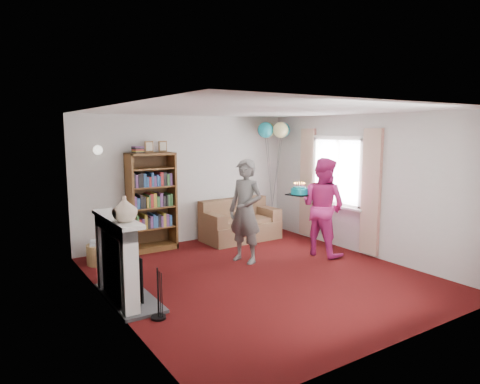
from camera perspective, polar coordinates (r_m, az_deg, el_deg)
ground at (r=6.71m, az=2.71°, el=-11.06°), size 5.00×5.00×0.00m
wall_back at (r=8.55m, az=-7.08°, el=1.69°), size 4.50×0.02×2.50m
wall_left at (r=5.42m, az=-17.01°, el=-2.40°), size 0.02×5.00×2.50m
wall_right at (r=7.93m, az=16.17°, el=0.91°), size 0.02×5.00×2.50m
ceiling at (r=6.34m, az=2.86°, el=10.83°), size 4.50×5.00×0.01m
fireplace at (r=5.82m, az=-15.59°, el=-9.10°), size 0.55×1.80×1.12m
window_bay at (r=8.30m, az=12.79°, el=1.02°), size 0.14×2.02×2.20m
wall_sconce at (r=7.76m, az=-18.43°, el=5.34°), size 0.16×0.23×0.16m
bookcase at (r=8.08m, az=-11.79°, el=-1.37°), size 0.86×0.42×2.02m
sofa at (r=8.78m, az=-0.16°, el=-4.30°), size 1.54×0.81×0.81m
wicker_basket at (r=7.58m, az=-18.11°, el=-7.78°), size 0.45×0.45×0.39m
person_striped at (r=7.17m, az=0.73°, el=-2.56°), size 0.61×0.74×1.75m
person_magenta at (r=7.74m, az=11.01°, el=-1.94°), size 0.82×0.96×1.74m
birthday_cake at (r=7.64m, az=7.92°, el=0.09°), size 0.36×0.36×0.22m
balloons at (r=9.01m, az=4.55°, el=8.24°), size 0.76×0.76×1.74m
mantel_vase at (r=5.32m, az=-15.13°, el=-2.19°), size 0.38×0.38×0.31m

